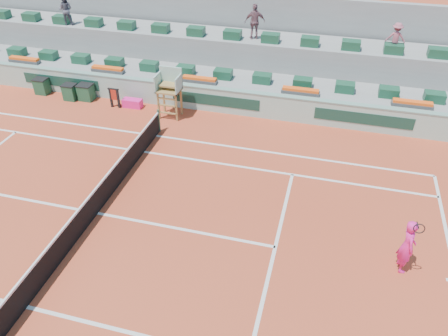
{
  "coord_description": "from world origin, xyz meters",
  "views": [
    {
      "loc": [
        7.38,
        -10.14,
        10.36
      ],
      "look_at": [
        4.0,
        2.5,
        1.0
      ],
      "focal_mm": 35.0,
      "sensor_mm": 36.0,
      "label": 1
    }
  ],
  "objects_px": {
    "umpire_chair": "(169,86)",
    "tennis_player": "(407,246)",
    "drink_cooler_a": "(86,92)",
    "player_bag": "(132,103)"
  },
  "relations": [
    {
      "from": "umpire_chair",
      "to": "drink_cooler_a",
      "type": "distance_m",
      "value": 5.02
    },
    {
      "from": "umpire_chair",
      "to": "drink_cooler_a",
      "type": "xyz_separation_m",
      "value": [
        -4.87,
        0.47,
        -1.12
      ]
    },
    {
      "from": "umpire_chair",
      "to": "tennis_player",
      "type": "distance_m",
      "value": 12.65
    },
    {
      "from": "tennis_player",
      "to": "player_bag",
      "type": "bearing_deg",
      "value": 148.44
    },
    {
      "from": "umpire_chair",
      "to": "tennis_player",
      "type": "height_order",
      "value": "umpire_chair"
    },
    {
      "from": "drink_cooler_a",
      "to": "player_bag",
      "type": "bearing_deg",
      "value": -3.5
    },
    {
      "from": "player_bag",
      "to": "drink_cooler_a",
      "type": "distance_m",
      "value": 2.67
    },
    {
      "from": "player_bag",
      "to": "drink_cooler_a",
      "type": "relative_size",
      "value": 1.16
    },
    {
      "from": "drink_cooler_a",
      "to": "tennis_player",
      "type": "relative_size",
      "value": 0.37
    },
    {
      "from": "umpire_chair",
      "to": "drink_cooler_a",
      "type": "height_order",
      "value": "umpire_chair"
    }
  ]
}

